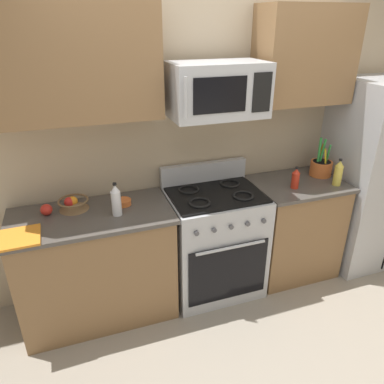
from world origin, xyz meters
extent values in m
plane|color=gray|center=(0.00, 0.00, 0.00)|extent=(16.00, 16.00, 0.00)
cube|color=tan|center=(0.00, 1.01, 1.30)|extent=(8.00, 0.10, 2.60)
cube|color=olive|center=(-0.98, 0.64, 0.44)|extent=(1.13, 0.56, 0.88)
cube|color=#4C4742|center=(-0.98, 0.64, 0.90)|extent=(1.17, 0.60, 0.03)
cube|color=#B2B5BA|center=(0.00, 0.64, 0.46)|extent=(0.76, 0.60, 0.91)
cube|color=black|center=(0.00, 0.33, 0.36)|extent=(0.67, 0.01, 0.51)
cylinder|color=#B2B5BA|center=(0.00, 0.31, 0.62)|extent=(0.57, 0.02, 0.02)
cube|color=black|center=(0.00, 0.64, 0.92)|extent=(0.73, 0.54, 0.02)
cube|color=#B2B5BA|center=(0.00, 0.91, 1.00)|extent=(0.76, 0.06, 0.18)
torus|color=black|center=(-0.18, 0.51, 0.93)|extent=(0.17, 0.17, 0.02)
torus|color=black|center=(0.18, 0.51, 0.93)|extent=(0.17, 0.17, 0.02)
torus|color=black|center=(-0.18, 0.77, 0.93)|extent=(0.17, 0.17, 0.02)
torus|color=black|center=(0.18, 0.77, 0.93)|extent=(0.17, 0.17, 0.02)
cylinder|color=#4C4C51|center=(-0.27, 0.33, 0.79)|extent=(0.04, 0.02, 0.04)
cylinder|color=#4C4C51|center=(-0.14, 0.33, 0.79)|extent=(0.04, 0.02, 0.04)
cylinder|color=#4C4C51|center=(0.00, 0.33, 0.79)|extent=(0.04, 0.02, 0.04)
cylinder|color=#4C4C51|center=(0.14, 0.33, 0.79)|extent=(0.04, 0.02, 0.04)
cylinder|color=#4C4C51|center=(0.27, 0.33, 0.79)|extent=(0.04, 0.02, 0.04)
cube|color=olive|center=(0.78, 0.64, 0.44)|extent=(0.74, 0.56, 0.88)
cube|color=#4C4742|center=(0.78, 0.64, 0.90)|extent=(0.78, 0.60, 0.03)
cube|color=#B2B5BA|center=(1.59, 0.62, 0.87)|extent=(0.78, 0.67, 1.74)
cube|color=#B2B5BA|center=(0.00, 0.67, 1.73)|extent=(0.69, 0.40, 0.38)
cube|color=black|center=(-0.06, 0.47, 1.73)|extent=(0.38, 0.01, 0.24)
cube|color=black|center=(0.25, 0.47, 1.73)|extent=(0.14, 0.01, 0.27)
cylinder|color=#B2B5BA|center=(-0.31, 0.44, 1.73)|extent=(0.02, 0.02, 0.27)
cube|color=olive|center=(-0.98, 0.79, 1.93)|extent=(1.16, 0.34, 0.73)
cube|color=olive|center=(0.79, 0.79, 1.93)|extent=(0.77, 0.34, 0.73)
cylinder|color=#D1662D|center=(1.05, 0.72, 0.98)|extent=(0.19, 0.19, 0.13)
cylinder|color=black|center=(1.05, 0.72, 0.99)|extent=(0.16, 0.16, 0.11)
cylinder|color=orange|center=(1.05, 0.76, 1.06)|extent=(0.08, 0.03, 0.26)
cylinder|color=green|center=(1.05, 0.73, 1.09)|extent=(0.06, 0.02, 0.30)
cylinder|color=green|center=(1.02, 0.73, 1.10)|extent=(0.04, 0.05, 0.32)
cylinder|color=yellow|center=(1.05, 0.67, 1.06)|extent=(0.06, 0.02, 0.24)
cylinder|color=green|center=(1.09, 0.71, 1.07)|extent=(0.03, 0.07, 0.27)
cone|color=brown|center=(-1.08, 0.77, 0.95)|extent=(0.22, 0.22, 0.07)
torus|color=brown|center=(-1.08, 0.77, 0.98)|extent=(0.22, 0.22, 0.02)
sphere|color=red|center=(-1.11, 0.76, 0.97)|extent=(0.08, 0.08, 0.08)
sphere|color=orange|center=(-1.09, 0.77, 0.97)|extent=(0.07, 0.07, 0.07)
sphere|color=red|center=(-1.27, 0.74, 0.95)|extent=(0.08, 0.08, 0.08)
cube|color=orange|center=(-1.46, 0.46, 0.92)|extent=(0.32, 0.27, 0.02)
cylinder|color=red|center=(0.68, 0.55, 0.98)|extent=(0.06, 0.06, 0.13)
cone|color=red|center=(0.68, 0.55, 1.06)|extent=(0.06, 0.06, 0.04)
cylinder|color=black|center=(0.68, 0.55, 1.09)|extent=(0.03, 0.03, 0.01)
cylinder|color=gold|center=(1.05, 0.49, 1.00)|extent=(0.07, 0.07, 0.17)
cone|color=gold|center=(1.05, 0.49, 1.11)|extent=(0.06, 0.06, 0.05)
cylinder|color=black|center=(1.05, 0.49, 1.14)|extent=(0.03, 0.03, 0.01)
cylinder|color=silver|center=(-0.79, 0.58, 1.00)|extent=(0.07, 0.07, 0.18)
cone|color=silver|center=(-0.79, 0.58, 1.12)|extent=(0.06, 0.06, 0.05)
cylinder|color=black|center=(-0.79, 0.58, 1.15)|extent=(0.03, 0.03, 0.01)
cylinder|color=#D1662D|center=(-0.72, 0.72, 0.93)|extent=(0.12, 0.12, 0.04)
torus|color=#D1662D|center=(-0.72, 0.72, 0.95)|extent=(0.12, 0.12, 0.01)
camera|label=1|loc=(-1.04, -1.77, 2.18)|focal=33.98mm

